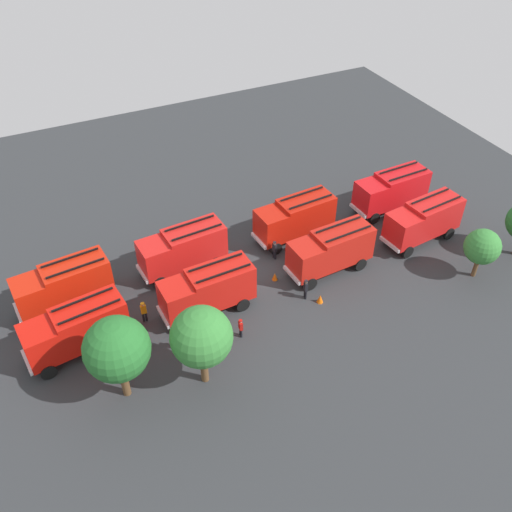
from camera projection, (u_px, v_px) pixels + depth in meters
The scene contains 19 objects.
ground_plane at pixel (256, 269), 46.16m from camera, with size 66.80×66.80×0.00m, color #2D3033.
fire_truck_0 at pixel (392, 190), 51.49m from camera, with size 7.29×2.99×3.88m.
fire_truck_1 at pixel (295, 217), 48.14m from camera, with size 7.36×3.17×3.88m.
fire_truck_2 at pixel (183, 248), 44.86m from camera, with size 7.36×3.17×3.88m.
fire_truck_3 at pixel (63, 284), 41.53m from camera, with size 7.40×3.31×3.88m.
fire_truck_4 at pixel (424, 220), 47.85m from camera, with size 7.41×3.36×3.88m.
fire_truck_5 at pixel (331, 249), 44.72m from camera, with size 7.33×3.10×3.88m.
fire_truck_6 at pixel (208, 289), 41.14m from camera, with size 7.29×2.99×3.88m.
fire_truck_7 at pixel (76, 329), 38.11m from camera, with size 7.45×3.48×3.88m.
firefighter_0 at pixel (306, 288), 42.86m from camera, with size 0.31×0.46×1.81m.
firefighter_1 at pixel (241, 327), 39.88m from camera, with size 0.29×0.45×1.63m.
firefighter_2 at pixel (184, 341), 38.90m from camera, with size 0.45×0.31×1.65m.
firefighter_3 at pixel (275, 249), 46.60m from camera, with size 0.28×0.44×1.74m.
firefighter_4 at pixel (144, 311), 40.97m from camera, with size 0.44×0.30×1.82m.
tree_1 at pixel (482, 247), 43.63m from camera, with size 2.87×2.87×4.45m.
tree_2 at pixel (201, 337), 34.78m from camera, with size 4.04×4.04×6.25m.
tree_3 at pixel (117, 349), 33.81m from camera, with size 4.18×4.18×6.49m.
traffic_cone_0 at pixel (320, 299), 42.92m from camera, with size 0.51×0.51×0.72m, color #F2600C.
traffic_cone_1 at pixel (275, 276), 44.95m from camera, with size 0.47×0.47×0.66m, color #F2600C.
Camera 1 is at (15.06, 31.34, 30.38)m, focal length 39.03 mm.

